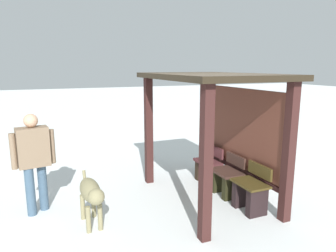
% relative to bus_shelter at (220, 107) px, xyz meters
% --- Properties ---
extents(ground_plane, '(60.00, 60.00, 0.00)m').
position_rel_bus_shelter_xyz_m(ground_plane, '(0.00, -0.22, -1.65)').
color(ground_plane, white).
extents(bus_shelter, '(2.64, 1.74, 2.22)m').
position_rel_bus_shelter_xyz_m(bus_shelter, '(0.00, 0.00, 0.00)').
color(bus_shelter, '#381C1A').
rests_on(bus_shelter, ground).
extents(bench_left_inside, '(0.58, 0.38, 0.73)m').
position_rel_bus_shelter_xyz_m(bench_left_inside, '(-0.68, 0.20, -1.35)').
color(bench_left_inside, '#52282A').
rests_on(bench_left_inside, ground).
extents(bench_center_inside, '(0.58, 0.42, 0.74)m').
position_rel_bus_shelter_xyz_m(bench_center_inside, '(0.00, 0.20, -1.35)').
color(bench_center_inside, '#3F2820').
rests_on(bench_center_inside, ground).
extents(bench_right_inside, '(0.58, 0.40, 0.77)m').
position_rel_bus_shelter_xyz_m(bench_right_inside, '(0.68, 0.20, -1.34)').
color(bench_right_inside, '#433516').
rests_on(bench_right_inside, ground).
extents(person_walking, '(0.34, 0.66, 1.62)m').
position_rel_bus_shelter_xyz_m(person_walking, '(-0.60, -3.01, -0.70)').
color(person_walking, '#826951').
rests_on(person_walking, ground).
extents(dog, '(1.00, 0.31, 0.72)m').
position_rel_bus_shelter_xyz_m(dog, '(0.20, -2.27, -1.13)').
color(dog, '#877F59').
rests_on(dog, ground).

